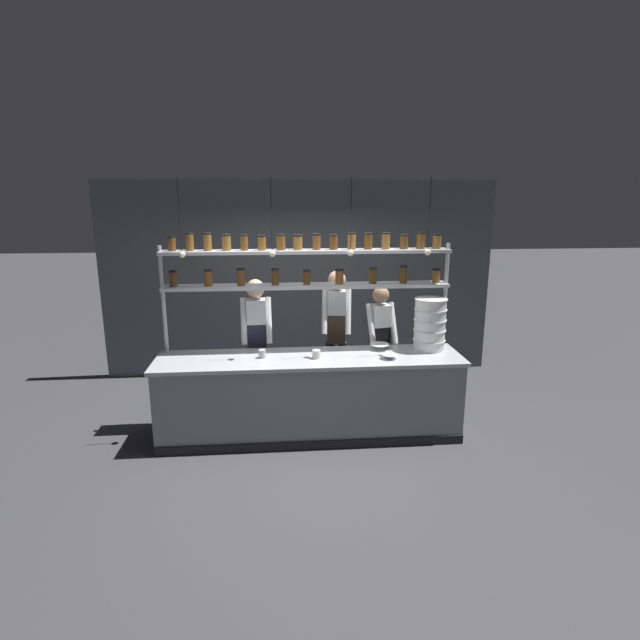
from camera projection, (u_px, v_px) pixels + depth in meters
name	position (u px, v px, depth m)	size (l,w,h in m)	color
ground_plane	(310.00, 434.00, 5.66)	(40.00, 40.00, 0.00)	#3D3D42
back_wall	(300.00, 279.00, 7.41)	(5.75, 0.12, 2.86)	#4C5156
prep_counter	(310.00, 396.00, 5.55)	(3.35, 0.76, 0.92)	gray
spice_shelf_unit	(308.00, 269.00, 5.54)	(3.23, 0.28, 2.25)	#B7BABF
chef_left	(257.00, 339.00, 5.92)	(0.37, 0.30, 1.69)	black
chef_center	(336.00, 329.00, 6.23)	(0.39, 0.32, 1.75)	black
chef_right	(380.00, 341.00, 6.12)	(0.40, 0.32, 1.57)	black
container_stack	(430.00, 324.00, 5.65)	(0.37, 0.37, 0.59)	white
prep_bowl_near_left	(379.00, 347.00, 5.71)	(0.23, 0.23, 0.06)	silver
prep_bowl_center_front	(389.00, 357.00, 5.38)	(0.18, 0.18, 0.05)	silver
serving_cup_front	(316.00, 354.00, 5.38)	(0.09, 0.09, 0.09)	silver
serving_cup_by_board	(262.00, 354.00, 5.40)	(0.08, 0.08, 0.09)	#B2B7BC
pendant_light_row	(309.00, 249.00, 5.16)	(2.63, 0.07, 0.80)	black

